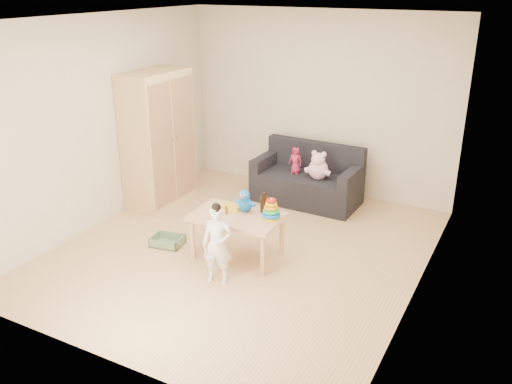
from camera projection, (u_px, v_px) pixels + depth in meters
The scene contains 13 objects.
room at pixel (241, 143), 5.89m from camera, with size 4.50×4.50×4.50m.
wardrobe at pixel (158, 139), 7.41m from camera, with size 0.51×1.03×1.85m, color #E6C27E.
sofa at pixel (306, 188), 7.65m from camera, with size 1.47×0.73×0.41m, color black.
play_table at pixel (237, 236), 6.11m from camera, with size 1.00×0.63×0.52m, color #E8B17F.
storage_bin at pixel (167, 241), 6.46m from camera, with size 0.36×0.27×0.11m, color #61805C, non-canonical shape.
toddler at pixel (217, 245), 5.56m from camera, with size 0.31×0.21×0.84m, color white.
pink_bear at pixel (318, 167), 7.35m from camera, with size 0.29×0.25×0.34m, color #FFBBD5, non-canonical shape.
doll at pixel (296, 161), 7.56m from camera, with size 0.19×0.13×0.37m, color #AE2047.
ring_stacker at pixel (271, 211), 5.89m from camera, with size 0.21×0.21×0.23m.
brown_bottle at pixel (264, 204), 6.06m from camera, with size 0.08×0.08×0.23m.
blue_plush at pixel (245, 200), 6.07m from camera, with size 0.21×0.17×0.26m, color blue, non-canonical shape.
wooden_figure at pixel (226, 210), 6.01m from camera, with size 0.04×0.03×0.11m, color brown, non-canonical shape.
yellow_book at pixel (230, 208), 6.18m from camera, with size 0.22×0.22×0.02m, color gold.
Camera 1 is at (2.80, -4.94, 2.98)m, focal length 38.00 mm.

